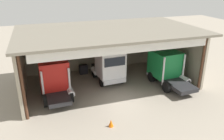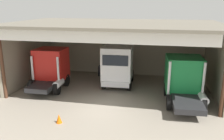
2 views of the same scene
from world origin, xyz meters
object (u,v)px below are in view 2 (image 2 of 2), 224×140
object	(u,v)px
truck_white_center_left_bay	(118,66)
tool_cart	(103,71)
traffic_cone	(59,119)
truck_red_left_bay	(51,68)
oil_drum	(103,70)
truck_green_center_right_bay	(184,78)

from	to	relation	value
truck_white_center_left_bay	tool_cart	bearing A→B (deg)	-57.89
traffic_cone	truck_red_left_bay	bearing A→B (deg)	119.16
truck_white_center_left_bay	oil_drum	size ratio (longest dim) A/B	5.81
truck_green_center_right_bay	tool_cart	distance (m)	8.96
truck_red_left_bay	traffic_cone	bearing A→B (deg)	-62.97
tool_cart	truck_red_left_bay	bearing A→B (deg)	-127.18
truck_red_left_bay	tool_cart	size ratio (longest dim) A/B	4.42
truck_red_left_bay	truck_white_center_left_bay	distance (m)	5.63
traffic_cone	tool_cart	bearing A→B (deg)	88.90
truck_green_center_right_bay	tool_cart	bearing A→B (deg)	141.90
truck_green_center_right_bay	truck_white_center_left_bay	bearing A→B (deg)	154.68
truck_red_left_bay	traffic_cone	xyz separation A→B (m)	(3.20, -5.73, -1.49)
truck_white_center_left_bay	tool_cart	size ratio (longest dim) A/B	5.15
truck_green_center_right_bay	oil_drum	bearing A→B (deg)	140.47
truck_green_center_right_bay	tool_cart	world-z (taller)	truck_green_center_right_bay
truck_red_left_bay	oil_drum	distance (m)	5.99
truck_red_left_bay	truck_green_center_right_bay	bearing A→B (deg)	-5.15
truck_green_center_right_bay	traffic_cone	size ratio (longest dim) A/B	9.85
truck_green_center_right_bay	oil_drum	world-z (taller)	truck_green_center_right_bay
truck_green_center_right_bay	traffic_cone	bearing A→B (deg)	-149.05
truck_green_center_right_bay	tool_cart	xyz separation A→B (m)	(-7.32, 5.04, -1.22)
traffic_cone	truck_white_center_left_bay	bearing A→B (deg)	73.10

